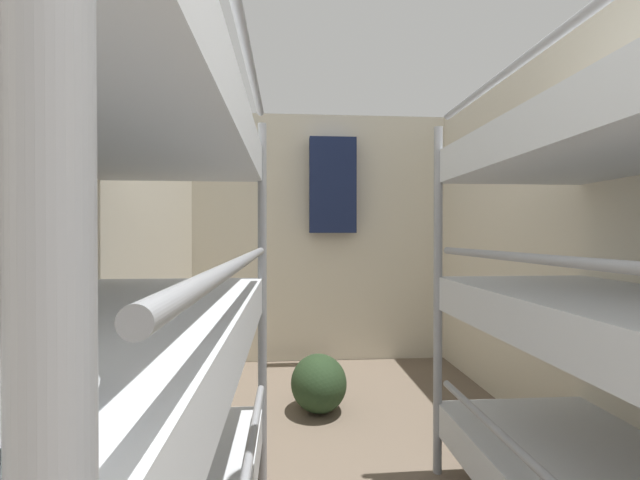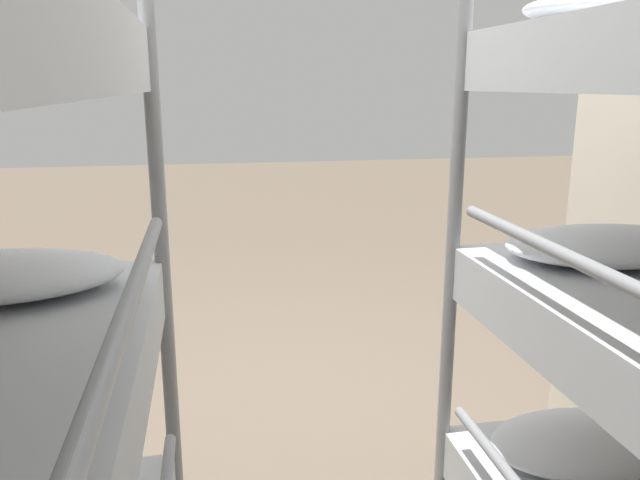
{
  "view_description": "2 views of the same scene",
  "coord_description": "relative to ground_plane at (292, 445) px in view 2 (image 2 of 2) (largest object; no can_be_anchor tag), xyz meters",
  "views": [
    {
      "loc": [
        -0.32,
        0.33,
        1.22
      ],
      "look_at": [
        -0.07,
        3.68,
        1.18
      ],
      "focal_mm": 24.0,
      "sensor_mm": 36.0,
      "label": 1
    },
    {
      "loc": [
        0.31,
        2.37,
        1.51
      ],
      "look_at": [
        0.03,
        0.86,
        1.12
      ],
      "focal_mm": 35.0,
      "sensor_mm": 36.0,
      "label": 2
    }
  ],
  "objects": [
    {
      "name": "ground_plane",
      "position": [
        0.0,
        0.0,
        0.0
      ],
      "size": [
        20.0,
        20.0,
        0.0
      ],
      "primitive_type": "plane",
      "color": "#6B5B4C"
    }
  ]
}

